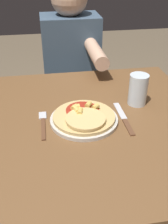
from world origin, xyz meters
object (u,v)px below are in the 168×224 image
Objects in this scene: plate at (84,120)px; pizza at (84,116)px; dining_table at (74,147)px; fork at (43,123)px; person_diner at (72,67)px; knife at (124,118)px; drinking_glass at (138,90)px.

plate is 0.02m from pizza.
fork reaches higher than dining_table.
fork is 0.73m from person_diner.
plate is at bearing 176.36° from knife.
pizza is at bearing -157.04° from drinking_glass.
fork and knife have the same top height.
pizza is 0.26m from drinking_glass.
fork is 0.40m from drinking_glass.
person_diner is (0.08, 0.70, 0.05)m from dining_table.
plate is 1.09× the size of pizza.
drinking_glass reaches higher than fork.
dining_table is at bearing 171.13° from plate.
fork is at bearing 178.89° from dining_table.
drinking_glass is (0.38, 0.09, 0.06)m from fork.
drinking_glass reaches higher than dining_table.
drinking_glass is at bearing 22.96° from pizza.
pizza is 1.80× the size of drinking_glass.
plate is at bearing -3.09° from fork.
dining_table is at bearing 165.43° from pizza.
drinking_glass is at bearing 51.26° from knife.
dining_table is 4.15× the size of plate.
dining_table is 8.17× the size of drinking_glass.
drinking_glass reaches higher than pizza.
plate is at bearing -8.87° from dining_table.
pizza reaches higher than dining_table.
person_diner is at bearing 86.99° from plate.
drinking_glass is (0.23, 0.10, 0.06)m from plate.
person_diner reaches higher than fork.
knife is at bearing -3.64° from plate.
person_diner is at bearing 107.78° from drinking_glass.
fork is at bearing -167.19° from drinking_glass.
fork is (-0.15, 0.01, -0.02)m from pizza.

